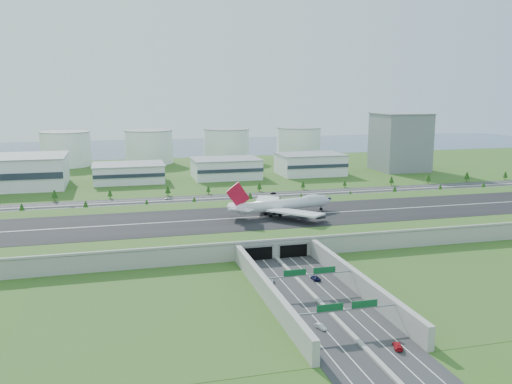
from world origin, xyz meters
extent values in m
plane|color=#344F18|center=(0.00, 0.00, 0.00)|extent=(1200.00, 1200.00, 0.00)
cube|color=gray|center=(0.00, 0.00, 4.00)|extent=(520.00, 100.00, 8.00)
cube|color=#264E1B|center=(0.00, 0.00, 8.08)|extent=(520.00, 100.00, 0.16)
cube|color=black|center=(0.00, 0.00, 8.22)|extent=(520.00, 58.00, 0.12)
cube|color=silver|center=(0.00, 0.00, 8.30)|extent=(520.00, 0.90, 0.02)
cube|color=gray|center=(0.00, -49.40, 8.60)|extent=(520.00, 1.20, 1.20)
cube|color=#28282B|center=(0.00, -110.00, 0.06)|extent=(34.00, 120.00, 0.12)
cube|color=gray|center=(0.00, -110.00, 0.45)|extent=(1.60, 120.00, 0.90)
cube|color=gray|center=(-18.20, -100.00, 4.00)|extent=(2.40, 100.00, 8.00)
cube|color=gray|center=(18.20, -100.00, 4.00)|extent=(2.40, 100.00, 8.00)
cube|color=black|center=(-8.50, -50.20, 3.20)|extent=(13.00, 1.20, 6.00)
cube|color=black|center=(8.50, -50.20, 3.20)|extent=(13.00, 1.20, 6.00)
cylinder|color=gray|center=(-19.00, -95.00, 3.50)|extent=(0.70, 0.70, 7.00)
cylinder|color=gray|center=(19.00, -95.00, 3.50)|extent=(0.70, 0.70, 7.00)
cube|color=gray|center=(0.00, -95.00, 7.20)|extent=(38.00, 0.50, 0.50)
cube|color=#0C4C23|center=(-6.00, -95.10, 8.60)|extent=(9.00, 0.30, 2.40)
cube|color=#0C4C23|center=(6.00, -95.10, 8.60)|extent=(9.00, 0.30, 2.40)
cylinder|color=gray|center=(-19.00, -130.00, 3.50)|extent=(0.70, 0.70, 7.00)
cylinder|color=gray|center=(19.00, -130.00, 3.50)|extent=(0.70, 0.70, 7.00)
cube|color=gray|center=(0.00, -130.00, 7.20)|extent=(38.00, 0.50, 0.50)
cube|color=#0C4C23|center=(-6.00, -130.10, 8.60)|extent=(9.00, 0.30, 2.40)
cube|color=#0C4C23|center=(6.00, -130.10, 8.60)|extent=(9.00, 0.30, 2.40)
cube|color=#28282B|center=(0.00, 95.00, 0.06)|extent=(560.00, 36.00, 0.12)
cylinder|color=#3D2819|center=(-128.05, 73.00, 1.40)|extent=(0.50, 0.50, 2.80)
cone|color=#1B3C10|center=(-128.05, 73.00, 4.98)|extent=(4.36, 4.36, 5.60)
cylinder|color=#3D2819|center=(-90.09, 73.00, 1.36)|extent=(0.50, 0.50, 2.73)
cone|color=#1B3C10|center=(-90.09, 73.00, 4.85)|extent=(4.24, 4.24, 5.46)
cylinder|color=#3D2819|center=(-51.77, 73.00, 1.16)|extent=(0.50, 0.50, 2.33)
cone|color=#1B3C10|center=(-51.77, 73.00, 4.14)|extent=(3.62, 3.62, 4.65)
cylinder|color=#3D2819|center=(-20.40, 73.00, 1.20)|extent=(0.50, 0.50, 2.41)
cone|color=#1B3C10|center=(-20.40, 73.00, 4.28)|extent=(3.75, 3.75, 4.82)
cylinder|color=#3D2819|center=(18.34, 73.00, 1.42)|extent=(0.50, 0.50, 2.83)
cone|color=#1B3C10|center=(18.34, 73.00, 5.04)|extent=(4.41, 4.41, 5.67)
cylinder|color=#3D2819|center=(55.39, 73.00, 1.02)|extent=(0.50, 0.50, 2.05)
cone|color=#1B3C10|center=(55.39, 73.00, 3.64)|extent=(3.18, 3.18, 4.09)
cylinder|color=#3D2819|center=(93.11, 73.00, 1.00)|extent=(0.50, 0.50, 2.01)
cone|color=#1B3C10|center=(93.11, 73.00, 3.57)|extent=(3.12, 3.12, 4.02)
cylinder|color=#3D2819|center=(128.45, 73.00, 1.34)|extent=(0.50, 0.50, 2.68)
cone|color=#1B3C10|center=(128.45, 73.00, 4.76)|extent=(4.16, 4.16, 5.35)
cylinder|color=#3D2819|center=(166.66, 73.00, 1.26)|extent=(0.50, 0.50, 2.53)
cone|color=#1B3C10|center=(166.66, 73.00, 4.49)|extent=(3.93, 3.93, 5.06)
cylinder|color=#3D2819|center=(204.54, 73.00, 1.30)|extent=(0.50, 0.50, 2.60)
cone|color=#1B3C10|center=(204.54, 73.00, 4.62)|extent=(4.04, 4.04, 5.19)
cylinder|color=#3D2819|center=(-113.18, 117.00, 1.46)|extent=(0.50, 0.50, 2.92)
cone|color=#1B3C10|center=(-113.18, 117.00, 5.18)|extent=(4.54, 4.54, 5.83)
cylinder|color=#3D2819|center=(-75.36, 117.00, 1.14)|extent=(0.50, 0.50, 2.27)
cone|color=#1B3C10|center=(-75.36, 117.00, 4.04)|extent=(3.53, 3.53, 4.54)
cylinder|color=#3D2819|center=(-33.78, 117.00, 1.35)|extent=(0.50, 0.50, 2.70)
cone|color=#1B3C10|center=(-33.78, 117.00, 4.80)|extent=(4.20, 4.20, 5.40)
cylinder|color=#3D2819|center=(-3.39, 117.00, 1.08)|extent=(0.50, 0.50, 2.16)
cone|color=#1B3C10|center=(-3.39, 117.00, 3.85)|extent=(3.37, 3.37, 4.33)
cylinder|color=#3D2819|center=(36.58, 117.00, 1.25)|extent=(0.50, 0.50, 2.50)
cone|color=#1B3C10|center=(36.58, 117.00, 4.45)|extent=(3.89, 3.89, 5.01)
cylinder|color=#3D2819|center=(72.34, 117.00, 1.16)|extent=(0.50, 0.50, 2.32)
cone|color=#1B3C10|center=(72.34, 117.00, 4.13)|extent=(3.61, 3.61, 4.64)
cylinder|color=#3D2819|center=(108.03, 117.00, 1.03)|extent=(0.50, 0.50, 2.07)
cone|color=#1B3C10|center=(108.03, 117.00, 3.67)|extent=(3.21, 3.21, 4.13)
cylinder|color=#3D2819|center=(149.71, 117.00, 1.34)|extent=(0.50, 0.50, 2.69)
cone|color=#1B3C10|center=(149.71, 117.00, 4.78)|extent=(4.18, 4.18, 5.37)
cylinder|color=#3D2819|center=(183.84, 117.00, 1.46)|extent=(0.50, 0.50, 2.93)
cone|color=#1B3C10|center=(183.84, 117.00, 5.20)|extent=(4.55, 4.55, 5.85)
cylinder|color=#3D2819|center=(221.36, 117.00, 1.50)|extent=(0.50, 0.50, 3.00)
cone|color=#1B3C10|center=(221.36, 117.00, 5.34)|extent=(4.67, 4.67, 6.01)
cylinder|color=#3D2819|center=(260.05, 117.00, 1.31)|extent=(0.50, 0.50, 2.62)
cone|color=#1B3C10|center=(260.05, 117.00, 4.65)|extent=(4.07, 4.07, 5.23)
cube|color=white|center=(-60.00, 190.00, 7.50)|extent=(58.00, 42.00, 15.00)
cube|color=white|center=(25.00, 190.00, 8.50)|extent=(58.00, 42.00, 17.00)
cube|color=white|center=(105.00, 190.00, 9.50)|extent=(58.00, 42.00, 19.00)
cube|color=slate|center=(200.00, 195.00, 27.50)|extent=(46.00, 46.00, 55.00)
cylinder|color=white|center=(-120.00, 310.00, 17.50)|extent=(50.00, 50.00, 35.00)
cylinder|color=white|center=(-35.00, 310.00, 17.50)|extent=(50.00, 50.00, 35.00)
cylinder|color=white|center=(50.00, 310.00, 17.50)|extent=(50.00, 50.00, 35.00)
cylinder|color=white|center=(135.00, 310.00, 17.50)|extent=(50.00, 50.00, 35.00)
cube|color=#384B6B|center=(0.00, 480.00, 0.03)|extent=(1200.00, 260.00, 0.06)
cylinder|color=silver|center=(20.01, 2.15, 13.90)|extent=(54.43, 17.13, 6.21)
cone|color=silver|center=(48.49, 8.08, 13.90)|extent=(8.86, 7.66, 6.21)
cone|color=silver|center=(-8.47, -3.77, 14.29)|extent=(10.76, 8.05, 6.21)
ellipsoid|color=silver|center=(38.08, 5.91, 16.14)|extent=(13.94, 7.43, 3.82)
cube|color=silver|center=(21.46, -14.38, 12.93)|extent=(29.24, 29.75, 1.53)
cube|color=silver|center=(14.75, 17.90, 12.93)|extent=(21.92, 31.67, 1.53)
cylinder|color=#38383D|center=(26.90, -8.30, 10.80)|extent=(5.53, 3.87, 2.91)
cylinder|color=#38383D|center=(34.61, -17.59, 10.80)|extent=(5.53, 3.87, 2.91)
cylinder|color=#38383D|center=(22.16, 14.49, 10.80)|extent=(5.53, 3.87, 2.91)
cylinder|color=#38383D|center=(25.53, 26.08, 10.80)|extent=(5.53, 3.87, 2.91)
cube|color=silver|center=(-6.24, -9.74, 15.07)|extent=(11.44, 11.83, 0.58)
cube|color=silver|center=(-8.81, 2.60, 15.07)|extent=(8.87, 11.95, 0.58)
cube|color=#AF0C27|center=(-7.53, -3.57, 21.66)|extent=(13.71, 3.67, 14.54)
cylinder|color=black|center=(44.54, 7.26, 8.81)|extent=(1.84, 0.68, 1.84)
cylinder|color=black|center=(16.84, -1.67, 8.81)|extent=(1.84, 0.68, 1.84)
cylinder|color=black|center=(15.58, 4.40, 8.81)|extent=(1.84, 0.68, 1.84)
cylinder|color=black|center=(11.14, -2.86, 8.81)|extent=(1.84, 0.68, 1.84)
cylinder|color=black|center=(9.88, 3.22, 8.81)|extent=(1.84, 0.68, 1.84)
imported|color=silver|center=(-11.06, -80.97, 0.88)|extent=(3.19, 4.79, 1.52)
imported|color=white|center=(-7.73, -126.71, 0.89)|extent=(3.00, 4.96, 1.54)
imported|color=#0B0C38|center=(7.30, -82.36, 0.94)|extent=(2.87, 5.98, 1.64)
imported|color=#AF101A|center=(9.77, -145.47, 0.98)|extent=(4.13, 6.38, 1.72)
imported|color=#555559|center=(-98.76, 84.41, 0.89)|extent=(4.71, 2.44, 1.53)
imported|color=black|center=(43.85, 103.44, 0.82)|extent=(4.42, 2.00, 1.41)
imported|color=#9F9EA3|center=(143.59, 84.26, 0.88)|extent=(5.82, 3.52, 1.51)
imported|color=silver|center=(-35.01, 101.75, 0.91)|extent=(5.85, 3.56, 1.59)
camera|label=1|loc=(-69.90, -281.73, 76.45)|focal=38.00mm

